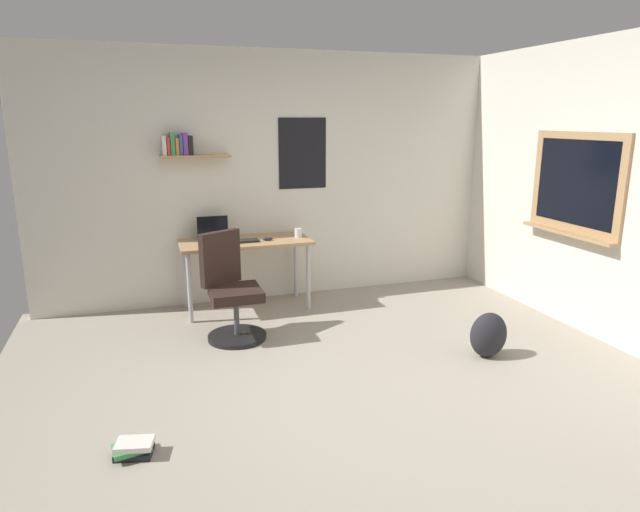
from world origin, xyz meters
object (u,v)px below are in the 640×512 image
Objects in this scene: coffee_mug at (298,233)px; backpack at (488,335)px; computer_mouse at (268,239)px; keyboard at (240,241)px; office_chair at (231,294)px; desk at (245,248)px; book_stack_on_floor at (134,448)px; laptop at (214,234)px.

coffee_mug is 2.17m from backpack.
computer_mouse reaches higher than backpack.
keyboard is at bearing 180.00° from computer_mouse.
office_chair is 2.22m from backpack.
coffee_mug is (0.55, -0.02, 0.13)m from desk.
office_chair reaches higher than keyboard.
keyboard is (0.21, 0.65, 0.32)m from office_chair.
office_chair is at bearing -139.58° from coffee_mug.
book_stack_on_floor is at bearing -117.64° from office_chair.
laptop is at bearing 91.31° from office_chair.
computer_mouse is 2.73m from book_stack_on_floor.
laptop is 0.82× the size of backpack.
computer_mouse is at bearing -23.20° from laptop.
desk reaches higher than book_stack_on_floor.
desk is at bearing 64.44° from book_stack_on_floor.
laptop is at bearing 153.89° from desk.
book_stack_on_floor is (-0.85, -1.63, -0.36)m from office_chair.
office_chair is 2.51× the size of backpack.
desk is 0.81m from office_chair.
backpack is (1.72, -1.73, -0.54)m from keyboard.
coffee_mug is at bearing 8.48° from computer_mouse.
keyboard is 2.60m from book_stack_on_floor.
keyboard is at bearing -131.25° from desk.
office_chair is 0.88m from computer_mouse.
desk is 0.13m from keyboard.
laptop is 2.82m from backpack.
office_chair reaches higher than coffee_mug.
keyboard is 4.02× the size of coffee_mug.
computer_mouse is 0.41× the size of book_stack_on_floor.
backpack reaches higher than book_stack_on_floor.
desk is 0.57m from coffee_mug.
coffee_mug reaches higher than book_stack_on_floor.
office_chair is at bearing -126.85° from computer_mouse.
desk reaches higher than backpack.
office_chair and laptop have the same top height.
book_stack_on_floor is at bearing -168.86° from backpack.
coffee_mug is at bearing 40.42° from office_chair.
office_chair is 3.76× the size of book_stack_on_floor.
coffee_mug reaches higher than desk.
backpack is (1.10, -1.78, -0.58)m from coffee_mug.
computer_mouse is at bearing -171.52° from coffee_mug.
book_stack_on_floor is (-1.06, -2.28, -0.68)m from keyboard.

